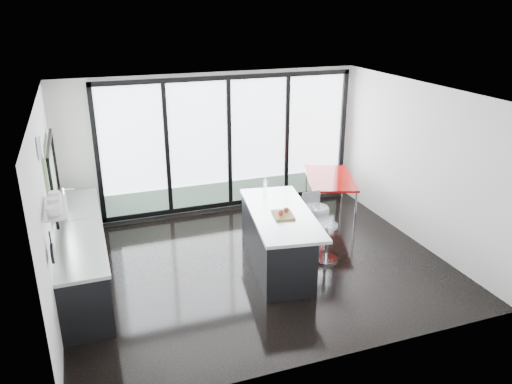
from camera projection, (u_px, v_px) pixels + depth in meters
name	position (u px, v px, depth m)	size (l,w,h in m)	color
floor	(256.00, 264.00, 8.23)	(6.00, 5.00, 0.00)	black
ceiling	(256.00, 94.00, 7.23)	(6.00, 5.00, 0.00)	white
wall_back	(228.00, 149.00, 10.03)	(6.00, 0.09, 2.80)	silver
wall_front	(333.00, 257.00, 5.53)	(6.00, 0.00, 2.80)	silver
wall_left	(50.00, 192.00, 6.97)	(0.26, 5.00, 2.80)	silver
wall_right	(418.00, 164.00, 8.68)	(0.00, 5.00, 2.80)	silver
counter_cabinets	(82.00, 254.00, 7.57)	(0.69, 3.24, 1.36)	black
island	(276.00, 238.00, 8.07)	(1.30, 2.39, 1.20)	black
bar_stool_near	(326.00, 242.00, 8.25)	(0.41, 0.41, 0.66)	silver
bar_stool_far	(316.00, 227.00, 8.66)	(0.48, 0.48, 0.77)	silver
red_table	(329.00, 197.00, 9.93)	(0.87, 1.53, 0.82)	#950E0B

